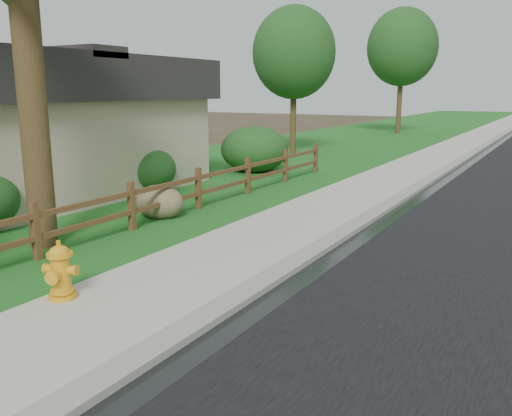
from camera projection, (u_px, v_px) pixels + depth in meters
The scene contains 13 objects.
ground at pixel (45, 395), 5.40m from camera, with size 120.00×120.00×0.00m, color #362A1D.
curb at pixel (500, 136), 34.82m from camera, with size 0.40×90.00×0.12m, color gray.
wet_gutter at pixel (506, 137), 34.65m from camera, with size 0.50×90.00×0.00m, color black.
sidewalk at pixel (478, 136), 35.45m from camera, with size 2.20×90.00×0.10m, color #AFA898.
grass_strip at pixel (448, 135), 36.38m from camera, with size 1.60×90.00×0.06m, color #19581D.
lawn_near at pixel (373, 132), 38.92m from camera, with size 9.00×90.00×0.04m, color #19581D.
ranch_fence at pixel (168, 195), 12.44m from camera, with size 0.12×16.92×1.10m.
fire_hydrant at pixel (61, 272), 7.56m from camera, with size 0.55×0.45×0.84m.
boulder at pixel (160, 202), 12.68m from camera, with size 1.22×0.92×0.81m, color brown.
shrub_c at pixel (144, 169), 15.92m from camera, with size 1.91×1.91×1.38m, color #204819.
shrub_d at pixel (254, 150), 19.85m from camera, with size 2.47×2.47×1.69m, color #204819.
tree_near_left at pixel (294, 53), 24.62m from camera, with size 3.80×3.80×6.73m.
tree_mid_left at pixel (402, 47), 36.23m from camera, with size 4.68×4.68×8.37m.
Camera 1 is at (4.26, -3.17, 2.97)m, focal length 38.00 mm.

